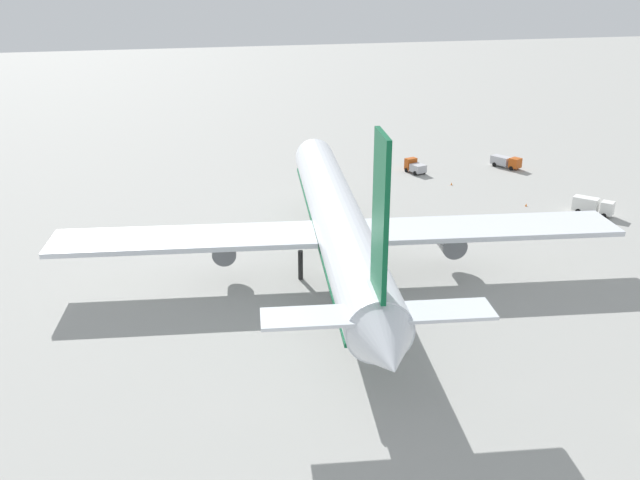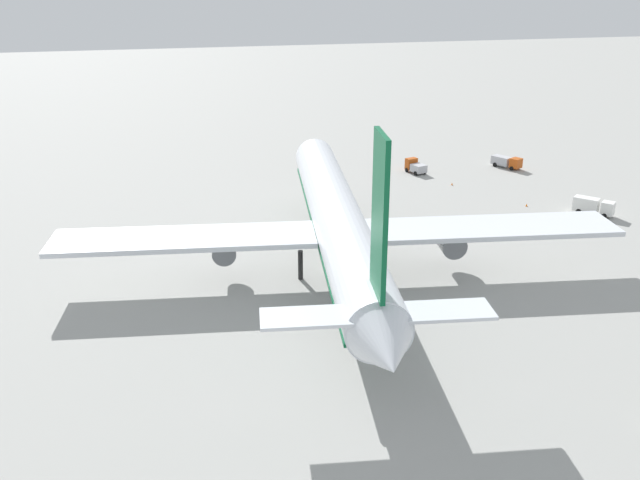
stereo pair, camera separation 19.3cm
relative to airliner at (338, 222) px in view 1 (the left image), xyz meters
name	(u,v)px [view 1 (the left image)]	position (x,y,z in m)	size (l,w,h in m)	color
ground_plane	(336,268)	(1.32, -0.12, -7.59)	(600.00, 600.00, 0.00)	#9E9E99
airliner	(338,222)	(0.00, 0.00, 0.00)	(80.31, 78.48, 27.10)	silver
service_truck_0	(415,166)	(45.83, -29.29, -6.21)	(5.18, 3.80, 2.84)	#BF4C14
service_truck_1	(593,205)	(13.32, -50.14, -5.97)	(6.49, 6.14, 2.89)	white
service_truck_2	(506,161)	(44.97, -50.04, -6.22)	(6.91, 5.14, 2.52)	#BF4C14
traffic_cone_0	(451,184)	(35.60, -33.23, -7.31)	(0.36, 0.36, 0.55)	orange
traffic_cone_2	(526,205)	(20.05, -41.11, -7.31)	(0.36, 0.36, 0.55)	orange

